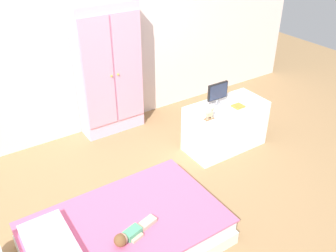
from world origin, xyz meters
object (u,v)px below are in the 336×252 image
Objects in this scene: wardrobe at (109,71)px; book_orange at (238,106)px; tv_monitor at (218,92)px; rocking_horse_toy at (210,113)px; tv_stand at (225,126)px; bed at (126,233)px; doll at (128,235)px.

book_orange is (0.93, -1.13, -0.22)m from wardrobe.
wardrobe is 1.24m from tv_monitor.
wardrobe is 1.29m from rocking_horse_toy.
tv_monitor is at bearing 137.11° from tv_stand.
tv_monitor reaches higher than book_orange.
tv_stand is at bearing 21.16° from rocking_horse_toy.
tv_monitor is at bearing 25.75° from bed.
tv_stand is at bearing -49.99° from wardrobe.
wardrobe is at bearing 129.38° from tv_monitor.
doll is 2.06m from wardrobe.
rocking_horse_toy reaches higher than bed.
tv_stand is (1.64, 0.82, -0.03)m from doll.
doll is 2.99× the size of rocking_horse_toy.
rocking_horse_toy is at bearing 27.79° from doll.
rocking_horse_toy is at bearing -141.84° from tv_monitor.
rocking_horse_toy reaches higher than book_orange.
book_orange is (1.71, 0.72, 0.24)m from doll.
doll is 0.44× the size of tv_stand.
book_orange is (0.07, -0.10, 0.27)m from tv_stand.
wardrobe is at bearing 129.51° from book_orange.
bed is at bearing 70.22° from doll.
rocking_horse_toy reaches higher than doll.
tv_stand is at bearing 22.33° from bed.
wardrobe is 1.44m from tv_stand.
tv_stand is 3.53× the size of tv_monitor.
bed is 0.24m from doll.
bed is 1.79m from book_orange.
tv_stand reaches higher than doll.
tv_monitor is (1.50, 0.72, 0.54)m from bed.
bed is at bearing -154.25° from tv_monitor.
book_orange is (1.65, 0.55, 0.41)m from bed.
tv_monitor is (1.56, 0.89, 0.37)m from doll.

